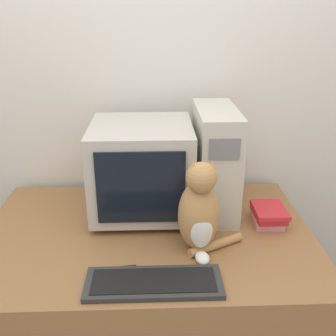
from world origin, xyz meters
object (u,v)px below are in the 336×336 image
at_px(book_stack, 268,215).
at_px(pen, 116,268).
at_px(crt_monitor, 142,168).
at_px(keyboard, 154,283).
at_px(computer_tower, 215,161).
at_px(cat, 200,212).

bearing_deg(book_stack, pen, -154.56).
height_order(crt_monitor, keyboard, crt_monitor).
relative_size(crt_monitor, computer_tower, 0.93).
distance_m(crt_monitor, keyboard, 0.56).
relative_size(keyboard, cat, 1.24).
height_order(crt_monitor, book_stack, crt_monitor).
bearing_deg(crt_monitor, cat, -54.91).
height_order(book_stack, pen, book_stack).
distance_m(keyboard, pen, 0.17).
relative_size(computer_tower, cat, 1.26).
xyz_separation_m(crt_monitor, cat, (0.22, -0.31, -0.05)).
bearing_deg(computer_tower, cat, -107.38).
bearing_deg(crt_monitor, pen, -101.74).
height_order(crt_monitor, computer_tower, computer_tower).
height_order(cat, pen, cat).
distance_m(computer_tower, book_stack, 0.33).
height_order(keyboard, book_stack, book_stack).
xyz_separation_m(keyboard, pen, (-0.14, 0.09, -0.01)).
bearing_deg(crt_monitor, book_stack, -13.30).
bearing_deg(computer_tower, pen, -132.70).
height_order(keyboard, cat, cat).
bearing_deg(pen, crt_monitor, 78.26).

